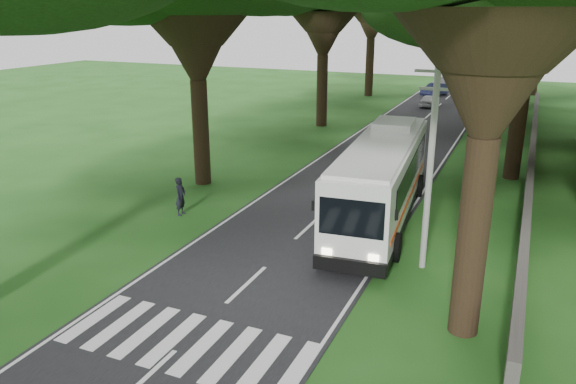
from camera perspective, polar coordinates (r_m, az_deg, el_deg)
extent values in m
plane|color=#1A4614|center=(18.98, -7.06, -11.91)|extent=(140.00, 140.00, 0.00)
cube|color=black|center=(41.06, 10.85, 4.57)|extent=(8.00, 120.00, 0.04)
cube|color=silver|center=(17.56, -10.46, -14.83)|extent=(8.00, 3.00, 0.01)
cube|color=#383533|center=(39.04, 23.53, 3.55)|extent=(0.35, 50.00, 1.20)
cylinder|color=gray|center=(20.98, 14.24, 2.50)|extent=(0.24, 0.24, 8.00)
cube|color=gray|center=(20.36, 15.00, 11.75)|extent=(1.60, 0.10, 0.10)
cube|color=gray|center=(20.43, 14.86, 10.08)|extent=(1.20, 0.10, 0.10)
cylinder|color=gray|center=(40.51, 19.21, 9.46)|extent=(0.24, 0.24, 8.00)
cube|color=gray|center=(40.19, 19.72, 14.24)|extent=(1.60, 0.10, 0.10)
cube|color=gray|center=(40.22, 19.63, 13.40)|extent=(1.20, 0.10, 0.10)
cylinder|color=gray|center=(60.34, 20.97, 11.86)|extent=(0.24, 0.24, 8.00)
cube|color=gray|center=(60.13, 21.34, 15.07)|extent=(1.60, 0.10, 0.10)
cube|color=gray|center=(60.15, 21.27, 14.50)|extent=(1.20, 0.10, 0.10)
cylinder|color=black|center=(31.55, -8.84, 5.96)|extent=(0.90, 0.90, 5.78)
cone|color=black|center=(30.91, -9.28, 14.67)|extent=(3.20, 3.20, 3.80)
cylinder|color=black|center=(47.32, 3.47, 10.22)|extent=(0.90, 0.90, 5.82)
cone|color=black|center=(46.89, 3.59, 16.05)|extent=(3.20, 3.20, 3.80)
cylinder|color=black|center=(64.64, 8.28, 12.39)|extent=(0.90, 0.90, 6.20)
cone|color=black|center=(64.34, 8.49, 16.82)|extent=(3.20, 3.20, 3.80)
cylinder|color=black|center=(17.29, 18.23, -4.58)|extent=(0.90, 0.90, 6.11)
cone|color=black|center=(16.12, 20.00, 11.90)|extent=(3.20, 3.20, 3.80)
cylinder|color=black|center=(34.70, 22.18, 5.52)|extent=(0.90, 0.90, 5.29)
cone|color=black|center=(34.10, 23.11, 12.97)|extent=(3.20, 3.20, 3.80)
cylinder|color=black|center=(52.46, 22.46, 9.51)|extent=(0.90, 0.90, 5.49)
cone|color=black|center=(52.07, 23.10, 14.55)|extent=(3.20, 3.20, 3.80)
cylinder|color=black|center=(70.30, 23.88, 11.58)|extent=(0.90, 0.90, 6.33)
cone|color=black|center=(70.02, 24.42, 15.67)|extent=(3.20, 3.20, 3.80)
cube|color=white|center=(26.05, 9.48, 1.42)|extent=(3.78, 13.05, 3.16)
cube|color=black|center=(26.23, 9.64, 2.57)|extent=(3.64, 10.70, 1.18)
cube|color=black|center=(26.53, 9.31, -1.74)|extent=(3.82, 13.09, 0.38)
cube|color=red|center=(26.27, 9.39, -0.09)|extent=(3.72, 11.77, 0.19)
cube|color=white|center=(25.63, 9.67, 4.95)|extent=(3.51, 12.39, 0.19)
cylinder|color=black|center=(22.83, 4.16, -4.75)|extent=(0.48, 1.21, 1.18)
cylinder|color=black|center=(22.38, 10.84, -5.54)|extent=(0.48, 1.21, 1.18)
cylinder|color=black|center=(30.53, 8.13, 1.11)|extent=(0.48, 1.21, 1.18)
cylinder|color=black|center=(30.20, 13.12, 0.61)|extent=(0.48, 1.21, 1.18)
imported|color=#B6B6BB|center=(58.55, 14.11, 8.99)|extent=(1.49, 3.48, 1.17)
imported|color=navy|center=(66.15, 14.73, 10.05)|extent=(2.80, 4.46, 1.39)
imported|color=maroon|center=(76.35, 18.85, 10.65)|extent=(2.35, 4.48, 1.24)
imported|color=black|center=(27.20, -10.87, -0.43)|extent=(0.51, 0.72, 1.86)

